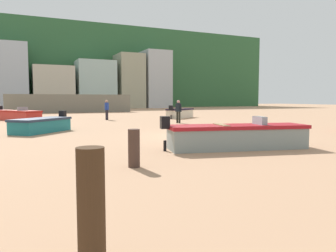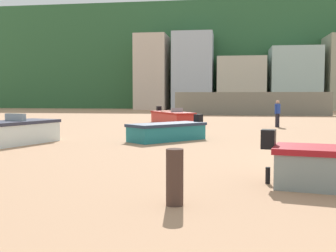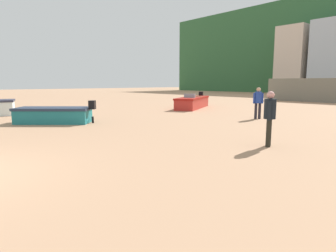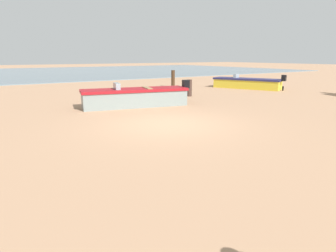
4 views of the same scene
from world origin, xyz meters
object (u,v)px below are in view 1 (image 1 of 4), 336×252
(mooring_post_near_water, at_px, (134,148))
(mooring_post_mid_beach, at_px, (91,213))
(boat_cream_6, at_px, (180,113))
(boat_grey_0, at_px, (237,136))
(beach_walker_foreground, at_px, (107,108))
(boat_red_1, at_px, (17,115))
(beach_walker_distant, at_px, (178,110))
(boat_teal_2, at_px, (42,125))

(mooring_post_near_water, distance_m, mooring_post_mid_beach, 5.03)
(boat_cream_6, height_order, mooring_post_near_water, boat_cream_6)
(boat_grey_0, distance_m, boat_cream_6, 18.35)
(boat_cream_6, distance_m, beach_walker_foreground, 6.71)
(boat_red_1, relative_size, mooring_post_mid_beach, 4.10)
(boat_red_1, relative_size, beach_walker_foreground, 3.16)
(boat_red_1, distance_m, mooring_post_mid_beach, 25.38)
(boat_cream_6, height_order, mooring_post_mid_beach, mooring_post_mid_beach)
(beach_walker_distant, bearing_deg, boat_red_1, 28.13)
(boat_grey_0, relative_size, mooring_post_mid_beach, 4.10)
(mooring_post_mid_beach, bearing_deg, boat_cream_6, 61.74)
(boat_red_1, distance_m, boat_teal_2, 10.71)
(boat_cream_6, bearing_deg, beach_walker_foreground, -128.24)
(boat_red_1, height_order, beach_walker_distant, beach_walker_distant)
(boat_grey_0, relative_size, beach_walker_foreground, 3.15)
(mooring_post_near_water, bearing_deg, beach_walker_distant, 59.63)
(boat_grey_0, height_order, mooring_post_near_water, boat_grey_0)
(mooring_post_near_water, distance_m, beach_walker_foreground, 18.97)
(boat_teal_2, bearing_deg, boat_red_1, -41.56)
(boat_grey_0, bearing_deg, beach_walker_distant, 175.73)
(mooring_post_mid_beach, height_order, beach_walker_foreground, beach_walker_foreground)
(boat_teal_2, relative_size, mooring_post_near_water, 3.57)
(boat_cream_6, bearing_deg, boat_grey_0, -59.28)
(mooring_post_near_water, height_order, mooring_post_mid_beach, mooring_post_mid_beach)
(boat_grey_0, height_order, boat_teal_2, boat_grey_0)
(boat_cream_6, height_order, beach_walker_foreground, beach_walker_foreground)
(boat_cream_6, relative_size, beach_walker_foreground, 2.14)
(boat_cream_6, distance_m, mooring_post_near_water, 21.42)
(boat_red_1, xyz_separation_m, beach_walker_distant, (10.43, -7.76, 0.53))
(boat_red_1, distance_m, boat_cream_6, 13.54)
(beach_walker_foreground, bearing_deg, mooring_post_mid_beach, 25.16)
(beach_walker_foreground, bearing_deg, mooring_post_near_water, 27.51)
(boat_grey_0, relative_size, boat_red_1, 1.00)
(boat_grey_0, bearing_deg, mooring_post_mid_beach, -32.87)
(mooring_post_mid_beach, distance_m, beach_walker_foreground, 23.92)
(boat_grey_0, distance_m, mooring_post_mid_beach, 8.63)
(boat_cream_6, distance_m, mooring_post_mid_beach, 26.43)
(boat_teal_2, height_order, beach_walker_distant, beach_walker_distant)
(beach_walker_foreground, bearing_deg, beach_walker_distant, 73.10)
(boat_teal_2, relative_size, boat_cream_6, 0.98)
(boat_grey_0, xyz_separation_m, boat_teal_2, (-5.75, 8.66, -0.05))
(mooring_post_mid_beach, bearing_deg, beach_walker_distant, 61.48)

